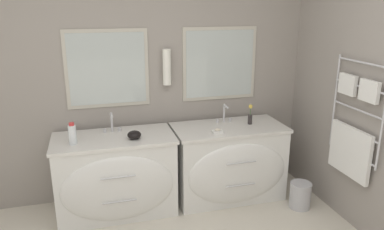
% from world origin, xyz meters
% --- Properties ---
extents(wall_back, '(5.07, 0.16, 2.60)m').
position_xyz_m(wall_back, '(0.01, 2.16, 1.30)').
color(wall_back, gray).
rests_on(wall_back, ground_plane).
extents(wall_right, '(0.13, 4.20, 2.60)m').
position_xyz_m(wall_right, '(1.76, 0.96, 1.29)').
color(wall_right, gray).
rests_on(wall_right, ground_plane).
extents(vanity_left, '(1.14, 0.64, 0.78)m').
position_xyz_m(vanity_left, '(-0.34, 1.77, 0.39)').
color(vanity_left, white).
rests_on(vanity_left, ground_plane).
extents(vanity_right, '(1.14, 0.64, 0.78)m').
position_xyz_m(vanity_right, '(0.82, 1.77, 0.39)').
color(vanity_right, white).
rests_on(vanity_right, ground_plane).
extents(faucet_left, '(0.17, 0.12, 0.19)m').
position_xyz_m(faucet_left, '(-0.34, 1.95, 0.87)').
color(faucet_left, silver).
rests_on(faucet_left, vanity_left).
extents(faucet_right, '(0.17, 0.12, 0.19)m').
position_xyz_m(faucet_right, '(0.82, 1.95, 0.87)').
color(faucet_right, silver).
rests_on(faucet_right, vanity_right).
extents(toiletry_bottle, '(0.07, 0.07, 0.20)m').
position_xyz_m(toiletry_bottle, '(-0.70, 1.71, 0.87)').
color(toiletry_bottle, silver).
rests_on(toiletry_bottle, vanity_left).
extents(amenity_bowl, '(0.13, 0.13, 0.08)m').
position_xyz_m(amenity_bowl, '(-0.15, 1.70, 0.81)').
color(amenity_bowl, black).
rests_on(amenity_bowl, vanity_left).
extents(flower_vase, '(0.05, 0.05, 0.21)m').
position_xyz_m(flower_vase, '(1.06, 1.82, 0.86)').
color(flower_vase, '#332D2D').
rests_on(flower_vase, vanity_right).
extents(soap_dish, '(0.10, 0.07, 0.04)m').
position_xyz_m(soap_dish, '(0.64, 1.65, 0.79)').
color(soap_dish, white).
rests_on(soap_dish, vanity_right).
extents(waste_bin, '(0.21, 0.21, 0.27)m').
position_xyz_m(waste_bin, '(1.43, 1.37, 0.14)').
color(waste_bin, '#B7B7BC').
rests_on(waste_bin, ground_plane).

